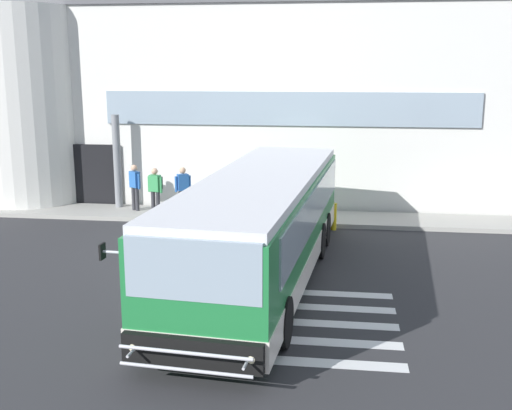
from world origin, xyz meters
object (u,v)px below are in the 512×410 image
passenger_near_column (135,185)px  passenger_by_doorway (156,188)px  entry_support_column (117,161)px  passenger_at_curb_edge (183,188)px  safety_bollard_yellow (334,217)px  bus_main_foreground (261,230)px

passenger_near_column → passenger_by_doorway: size_ratio=1.00×
passenger_near_column → entry_support_column: bearing=149.0°
passenger_at_curb_edge → safety_bollard_yellow: bearing=-10.6°
entry_support_column → passenger_by_doorway: (1.75, -1.08, -0.75)m
bus_main_foreground → passenger_by_doorway: bus_main_foreground is taller
bus_main_foreground → passenger_at_curb_edge: 7.24m
bus_main_foreground → passenger_at_curb_edge: (-3.57, 6.30, -0.25)m
passenger_by_doorway → safety_bollard_yellow: size_ratio=1.86×
passenger_by_doorway → passenger_at_curb_edge: 0.95m
bus_main_foreground → safety_bollard_yellow: bearing=71.7°
passenger_at_curb_edge → passenger_near_column: bearing=170.2°
passenger_near_column → safety_bollard_yellow: (7.19, -1.32, -0.63)m
passenger_at_curb_edge → passenger_by_doorway: bearing=-163.0°
entry_support_column → passenger_by_doorway: bearing=-31.7°
entry_support_column → passenger_near_column: bearing=-31.0°
bus_main_foreground → passenger_near_column: bearing=129.4°
entry_support_column → passenger_at_curb_edge: size_ratio=2.04×
passenger_by_doorway → safety_bollard_yellow: passenger_by_doorway is taller
entry_support_column → passenger_by_doorway: entry_support_column is taller
entry_support_column → safety_bollard_yellow: bearing=-12.7°
entry_support_column → safety_bollard_yellow: 8.31m
entry_support_column → passenger_by_doorway: size_ratio=2.04×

